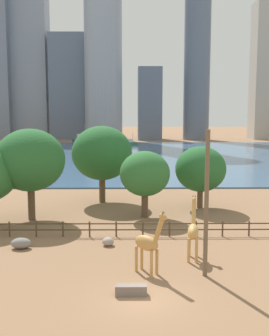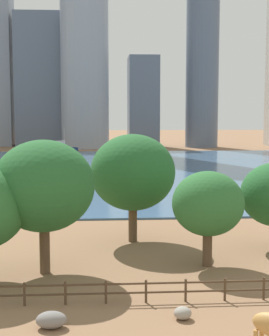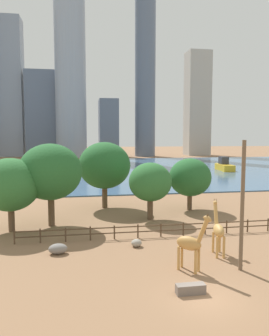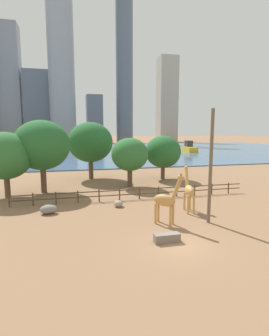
{
  "view_description": "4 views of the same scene",
  "coord_description": "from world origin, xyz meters",
  "px_view_note": "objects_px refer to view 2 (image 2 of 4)",
  "views": [
    {
      "loc": [
        -0.64,
        -22.2,
        10.36
      ],
      "look_at": [
        -0.12,
        33.6,
        2.92
      ],
      "focal_mm": 45.0,
      "sensor_mm": 36.0,
      "label": 1
    },
    {
      "loc": [
        -6.62,
        -15.55,
        10.6
      ],
      "look_at": [
        -3.12,
        35.17,
        5.01
      ],
      "focal_mm": 55.0,
      "sensor_mm": 36.0,
      "label": 2
    },
    {
      "loc": [
        -7.18,
        -17.65,
        9.56
      ],
      "look_at": [
        1.17,
        31.88,
        4.68
      ],
      "focal_mm": 35.0,
      "sensor_mm": 36.0,
      "label": 3
    },
    {
      "loc": [
        -6.79,
        -15.44,
        7.67
      ],
      "look_at": [
        1.43,
        18.67,
        2.49
      ],
      "focal_mm": 28.0,
      "sensor_mm": 36.0,
      "label": 4
    }
  ],
  "objects_px": {
    "boulder_near_fence": "(183,313)",
    "tree_left_small": "(133,173)",
    "tree_left_large": "(208,204)",
    "tree_right_small": "(44,186)",
    "boat_sailboat": "(125,152)",
    "boulder_by_pole": "(51,320)",
    "boat_barge": "(62,149)"
  },
  "relations": [
    {
      "from": "tree_left_large",
      "to": "boat_barge",
      "type": "relative_size",
      "value": 0.86
    },
    {
      "from": "boat_barge",
      "to": "boulder_by_pole",
      "type": "bearing_deg",
      "value": -103.15
    },
    {
      "from": "tree_left_large",
      "to": "tree_left_small",
      "type": "height_order",
      "value": "tree_left_small"
    },
    {
      "from": "boulder_near_fence",
      "to": "tree_left_large",
      "type": "bearing_deg",
      "value": 70.56
    },
    {
      "from": "tree_right_small",
      "to": "boat_barge",
      "type": "height_order",
      "value": "tree_right_small"
    },
    {
      "from": "boat_sailboat",
      "to": "tree_left_small",
      "type": "bearing_deg",
      "value": -90.0
    },
    {
      "from": "tree_left_small",
      "to": "boat_barge",
      "type": "relative_size",
      "value": 1.16
    },
    {
      "from": "tree_left_large",
      "to": "tree_left_small",
      "type": "xyz_separation_m",
      "value": [
        -4.68,
        7.06,
        1.36
      ]
    },
    {
      "from": "boulder_by_pole",
      "to": "tree_left_large",
      "type": "relative_size",
      "value": 0.23
    },
    {
      "from": "boulder_by_pole",
      "to": "tree_right_small",
      "type": "relative_size",
      "value": 0.17
    },
    {
      "from": "boulder_near_fence",
      "to": "tree_left_small",
      "type": "height_order",
      "value": "tree_left_small"
    },
    {
      "from": "tree_left_small",
      "to": "boat_sailboat",
      "type": "height_order",
      "value": "tree_left_small"
    },
    {
      "from": "tree_right_small",
      "to": "boulder_near_fence",
      "type": "bearing_deg",
      "value": -46.23
    },
    {
      "from": "boulder_near_fence",
      "to": "boulder_by_pole",
      "type": "distance_m",
      "value": 6.66
    },
    {
      "from": "boulder_by_pole",
      "to": "tree_left_large",
      "type": "bearing_deg",
      "value": 44.44
    },
    {
      "from": "boulder_near_fence",
      "to": "tree_left_small",
      "type": "xyz_separation_m",
      "value": [
        -1.51,
        16.03,
        5.37
      ]
    },
    {
      "from": "boat_barge",
      "to": "tree_left_small",
      "type": "bearing_deg",
      "value": -99.16
    },
    {
      "from": "boulder_by_pole",
      "to": "boat_barge",
      "type": "xyz_separation_m",
      "value": [
        -6.83,
        104.77,
        0.86
      ]
    },
    {
      "from": "boat_sailboat",
      "to": "boat_barge",
      "type": "height_order",
      "value": "boat_barge"
    },
    {
      "from": "tree_left_large",
      "to": "tree_right_small",
      "type": "relative_size",
      "value": 0.75
    },
    {
      "from": "boulder_by_pole",
      "to": "boulder_near_fence",
      "type": "bearing_deg",
      "value": 5.41
    },
    {
      "from": "boulder_near_fence",
      "to": "tree_left_small",
      "type": "distance_m",
      "value": 16.97
    },
    {
      "from": "boulder_near_fence",
      "to": "boulder_by_pole",
      "type": "bearing_deg",
      "value": -174.59
    },
    {
      "from": "boulder_by_pole",
      "to": "tree_left_large",
      "type": "height_order",
      "value": "tree_left_large"
    },
    {
      "from": "tree_right_small",
      "to": "boat_sailboat",
      "type": "bearing_deg",
      "value": 83.78
    },
    {
      "from": "tree_left_small",
      "to": "boat_sailboat",
      "type": "relative_size",
      "value": 2.13
    },
    {
      "from": "boat_sailboat",
      "to": "tree_right_small",
      "type": "bearing_deg",
      "value": -93.72
    },
    {
      "from": "tree_left_small",
      "to": "boat_barge",
      "type": "bearing_deg",
      "value": 97.72
    },
    {
      "from": "boulder_near_fence",
      "to": "tree_left_small",
      "type": "relative_size",
      "value": 0.1
    },
    {
      "from": "tree_left_small",
      "to": "boat_sailboat",
      "type": "distance_m",
      "value": 83.91
    },
    {
      "from": "tree_left_small",
      "to": "tree_right_small",
      "type": "relative_size",
      "value": 1.0
    },
    {
      "from": "tree_left_large",
      "to": "boat_barge",
      "type": "height_order",
      "value": "boat_barge"
    }
  ]
}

